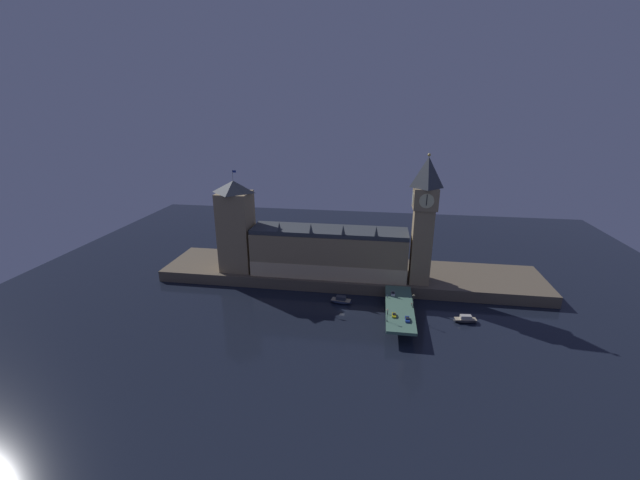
{
  "coord_description": "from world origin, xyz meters",
  "views": [
    {
      "loc": [
        15.53,
        -176.1,
        97.53
      ],
      "look_at": [
        -14.48,
        20.0,
        30.06
      ],
      "focal_mm": 22.0,
      "sensor_mm": 36.0,
      "label": 1
    }
  ],
  "objects_px": {
    "victoria_tower": "(236,226)",
    "pedestrian_mid_walk": "(412,304)",
    "pedestrian_far_rail": "(387,296)",
    "boat_upstream": "(341,300)",
    "car_southbound_lead": "(407,319)",
    "car_northbound_trail": "(394,315)",
    "street_lamp_near": "(387,314)",
    "car_northbound_lead": "(393,294)",
    "pedestrian_near_rail": "(388,313)",
    "clock_tower": "(424,217)",
    "street_lamp_mid": "(413,299)",
    "boat_downstream": "(465,320)"
  },
  "relations": [
    {
      "from": "victoria_tower",
      "to": "pedestrian_mid_walk",
      "type": "distance_m",
      "value": 107.25
    },
    {
      "from": "pedestrian_far_rail",
      "to": "boat_upstream",
      "type": "bearing_deg",
      "value": 170.31
    },
    {
      "from": "car_southbound_lead",
      "to": "boat_upstream",
      "type": "xyz_separation_m",
      "value": [
        -32.27,
        25.1,
        -6.18
      ]
    },
    {
      "from": "car_northbound_trail",
      "to": "street_lamp_near",
      "type": "distance_m",
      "value": 6.89
    },
    {
      "from": "pedestrian_far_rail",
      "to": "car_northbound_lead",
      "type": "bearing_deg",
      "value": 51.78
    },
    {
      "from": "pedestrian_mid_walk",
      "to": "boat_upstream",
      "type": "xyz_separation_m",
      "value": [
        -35.16,
        10.93,
        -6.45
      ]
    },
    {
      "from": "pedestrian_far_rail",
      "to": "boat_upstream",
      "type": "height_order",
      "value": "pedestrian_far_rail"
    },
    {
      "from": "car_northbound_trail",
      "to": "pedestrian_near_rail",
      "type": "distance_m",
      "value": 3.16
    },
    {
      "from": "car_northbound_lead",
      "to": "car_northbound_trail",
      "type": "xyz_separation_m",
      "value": [
        -0.0,
        -21.86,
        -0.02
      ]
    },
    {
      "from": "car_southbound_lead",
      "to": "pedestrian_far_rail",
      "type": "relative_size",
      "value": 3.0
    },
    {
      "from": "car_northbound_lead",
      "to": "pedestrian_far_rail",
      "type": "height_order",
      "value": "pedestrian_far_rail"
    },
    {
      "from": "clock_tower",
      "to": "street_lamp_near",
      "type": "height_order",
      "value": "clock_tower"
    },
    {
      "from": "clock_tower",
      "to": "street_lamp_mid",
      "type": "height_order",
      "value": "clock_tower"
    },
    {
      "from": "car_southbound_lead",
      "to": "pedestrian_mid_walk",
      "type": "height_order",
      "value": "pedestrian_mid_walk"
    },
    {
      "from": "boat_upstream",
      "to": "car_northbound_trail",
      "type": "bearing_deg",
      "value": -39.99
    },
    {
      "from": "clock_tower",
      "to": "boat_upstream",
      "type": "relative_size",
      "value": 5.88
    },
    {
      "from": "victoria_tower",
      "to": "street_lamp_near",
      "type": "xyz_separation_m",
      "value": [
        86.77,
        -50.08,
        -21.82
      ]
    },
    {
      "from": "car_southbound_lead",
      "to": "pedestrian_near_rail",
      "type": "distance_m",
      "value": 9.62
    },
    {
      "from": "clock_tower",
      "to": "victoria_tower",
      "type": "distance_m",
      "value": 104.78
    },
    {
      "from": "pedestrian_far_rail",
      "to": "victoria_tower",
      "type": "bearing_deg",
      "value": 162.9
    },
    {
      "from": "street_lamp_mid",
      "to": "clock_tower",
      "type": "bearing_deg",
      "value": 80.93
    },
    {
      "from": "victoria_tower",
      "to": "car_northbound_trail",
      "type": "xyz_separation_m",
      "value": [
        90.06,
        -45.0,
        -25.12
      ]
    },
    {
      "from": "victoria_tower",
      "to": "boat_upstream",
      "type": "bearing_deg",
      "value": -19.72
    },
    {
      "from": "clock_tower",
      "to": "car_northbound_lead",
      "type": "bearing_deg",
      "value": -126.0
    },
    {
      "from": "car_northbound_lead",
      "to": "pedestrian_mid_walk",
      "type": "bearing_deg",
      "value": -50.64
    },
    {
      "from": "car_northbound_lead",
      "to": "boat_upstream",
      "type": "xyz_separation_m",
      "value": [
        -26.48,
        0.35,
        -6.18
      ]
    },
    {
      "from": "pedestrian_mid_walk",
      "to": "clock_tower",
      "type": "bearing_deg",
      "value": 79.7
    },
    {
      "from": "clock_tower",
      "to": "victoria_tower",
      "type": "height_order",
      "value": "clock_tower"
    },
    {
      "from": "pedestrian_mid_walk",
      "to": "pedestrian_far_rail",
      "type": "height_order",
      "value": "pedestrian_mid_walk"
    },
    {
      "from": "pedestrian_mid_walk",
      "to": "boat_upstream",
      "type": "distance_m",
      "value": 37.38
    },
    {
      "from": "car_northbound_lead",
      "to": "pedestrian_far_rail",
      "type": "distance_m",
      "value": 4.68
    },
    {
      "from": "victoria_tower",
      "to": "car_southbound_lead",
      "type": "bearing_deg",
      "value": -26.55
    },
    {
      "from": "street_lamp_near",
      "to": "boat_upstream",
      "type": "xyz_separation_m",
      "value": [
        -23.19,
        27.29,
        -9.47
      ]
    },
    {
      "from": "victoria_tower",
      "to": "car_northbound_trail",
      "type": "height_order",
      "value": "victoria_tower"
    },
    {
      "from": "car_northbound_lead",
      "to": "pedestrian_near_rail",
      "type": "bearing_deg",
      "value": -97.99
    },
    {
      "from": "car_northbound_trail",
      "to": "street_lamp_mid",
      "type": "relative_size",
      "value": 0.55
    },
    {
      "from": "car_southbound_lead",
      "to": "boat_upstream",
      "type": "bearing_deg",
      "value": 142.12
    },
    {
      "from": "car_northbound_lead",
      "to": "car_northbound_trail",
      "type": "distance_m",
      "value": 21.86
    },
    {
      "from": "pedestrian_far_rail",
      "to": "car_northbound_trail",
      "type": "bearing_deg",
      "value": -80.97
    },
    {
      "from": "clock_tower",
      "to": "car_northbound_lead",
      "type": "distance_m",
      "value": 42.92
    },
    {
      "from": "pedestrian_mid_walk",
      "to": "pedestrian_far_rail",
      "type": "bearing_deg",
      "value": 149.17
    },
    {
      "from": "street_lamp_near",
      "to": "boat_downstream",
      "type": "xyz_separation_m",
      "value": [
        37.54,
        16.93,
        -9.53
      ]
    },
    {
      "from": "car_northbound_lead",
      "to": "car_northbound_trail",
      "type": "relative_size",
      "value": 1.19
    },
    {
      "from": "car_northbound_lead",
      "to": "victoria_tower",
      "type": "bearing_deg",
      "value": 165.59
    },
    {
      "from": "victoria_tower",
      "to": "boat_upstream",
      "type": "relative_size",
      "value": 4.94
    },
    {
      "from": "victoria_tower",
      "to": "pedestrian_far_rail",
      "type": "xyz_separation_m",
      "value": [
        87.17,
        -26.81,
        -24.91
      ]
    },
    {
      "from": "pedestrian_mid_walk",
      "to": "car_northbound_trail",
      "type": "bearing_deg",
      "value": -127.54
    },
    {
      "from": "car_northbound_lead",
      "to": "pedestrian_near_rail",
      "type": "relative_size",
      "value": 2.59
    },
    {
      "from": "pedestrian_near_rail",
      "to": "pedestrian_far_rail",
      "type": "distance_m",
      "value": 16.94
    },
    {
      "from": "victoria_tower",
      "to": "street_lamp_near",
      "type": "height_order",
      "value": "victoria_tower"
    }
  ]
}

